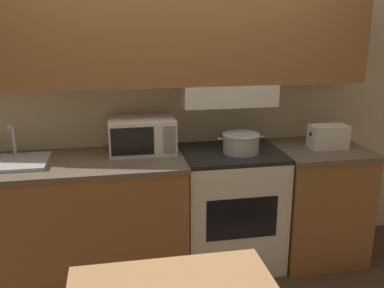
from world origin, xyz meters
TOP-DOWN VIEW (x-y plane):
  - ground_plane at (0.00, 0.00)m, footprint 16.00×16.00m
  - wall_back at (0.01, -0.07)m, footprint 5.29×0.38m
  - lower_counter_main at (-0.71, -0.33)m, footprint 1.48×0.68m
  - lower_counter_right_stub at (1.12, -0.33)m, footprint 0.68×0.68m
  - stove_range at (0.40, -0.31)m, footprint 0.74×0.63m
  - cooking_pot at (0.46, -0.36)m, footprint 0.36×0.28m
  - microwave at (-0.26, -0.19)m, footprint 0.49×0.35m
  - toaster at (1.16, -0.36)m, footprint 0.30×0.16m
  - sink_basin at (-1.16, -0.33)m, footprint 0.48×0.38m

SIDE VIEW (x-z plane):
  - ground_plane at x=0.00m, z-range 0.00..0.00m
  - stove_range at x=0.40m, z-range 0.00..0.92m
  - lower_counter_main at x=-0.71m, z-range 0.00..0.92m
  - lower_counter_right_stub at x=1.12m, z-range 0.00..0.92m
  - sink_basin at x=-1.16m, z-range 0.80..1.06m
  - cooking_pot at x=0.46m, z-range 0.92..1.07m
  - toaster at x=1.16m, z-range 0.92..1.10m
  - microwave at x=-0.26m, z-range 0.92..1.17m
  - wall_back at x=0.01m, z-range 0.22..2.77m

